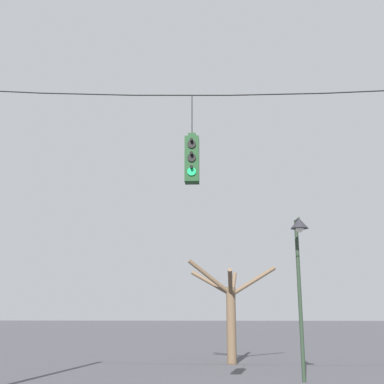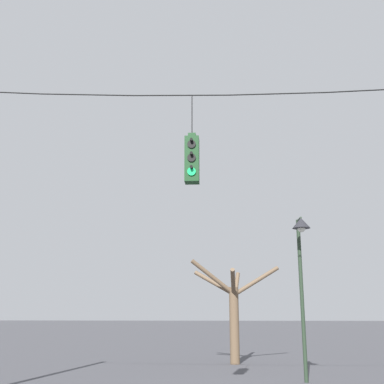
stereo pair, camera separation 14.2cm
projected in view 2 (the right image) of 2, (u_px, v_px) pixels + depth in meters
span_wire at (276, 90)px, 11.81m from camera, size 16.53×0.03×0.37m
traffic_light_near_left_pole at (192, 159)px, 11.51m from camera, size 0.34×0.46×2.24m
street_lamp at (301, 251)px, 14.91m from camera, size 0.55×0.94×4.94m
bare_tree at (233, 308)px, 19.88m from camera, size 3.78×2.63×4.16m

